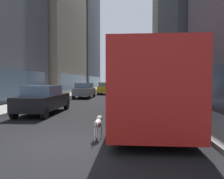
# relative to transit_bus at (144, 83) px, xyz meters

# --- Properties ---
(ground_plane) EXTENTS (120.00, 120.00, 0.00)m
(ground_plane) POSITION_rel_transit_bus_xyz_m (-2.80, 30.20, -1.78)
(ground_plane) COLOR black
(sidewalk_left) EXTENTS (2.40, 110.00, 0.15)m
(sidewalk_left) POSITION_rel_transit_bus_xyz_m (-8.50, 30.20, -1.70)
(sidewalk_left) COLOR #ADA89E
(sidewalk_left) RESTS_ON ground
(sidewalk_right) EXTENTS (2.40, 110.00, 0.15)m
(sidewalk_right) POSITION_rel_transit_bus_xyz_m (2.90, 30.20, -1.70)
(sidewalk_right) COLOR gray
(sidewalk_right) RESTS_ON ground
(building_left_mid) EXTENTS (10.67, 18.26, 26.69)m
(building_left_mid) POSITION_rel_transit_bus_xyz_m (-14.70, 24.79, 11.56)
(building_left_mid) COLOR #A0937F
(building_left_mid) RESTS_ON ground
(building_left_far) EXTENTS (10.62, 19.14, 37.37)m
(building_left_far) POSITION_rel_transit_bus_xyz_m (-14.70, 45.47, 16.90)
(building_left_far) COLOR #4C515B
(building_left_far) RESTS_ON ground
(building_right_far) EXTENTS (9.16, 16.27, 29.13)m
(building_right_far) POSITION_rel_transit_bus_xyz_m (9.10, 36.08, 12.78)
(building_right_far) COLOR #A0937F
(building_right_far) RESTS_ON ground
(transit_bus) EXTENTS (2.78, 11.53, 3.05)m
(transit_bus) POSITION_rel_transit_bus_xyz_m (0.00, 0.00, 0.00)
(transit_bus) COLOR red
(transit_bus) RESTS_ON ground
(car_blue_hatchback) EXTENTS (1.71, 4.31, 1.62)m
(car_blue_hatchback) POSITION_rel_transit_bus_xyz_m (0.00, 37.56, -0.96)
(car_blue_hatchback) COLOR #4C6BB7
(car_blue_hatchback) RESTS_ON ground
(car_white_van) EXTENTS (1.91, 4.17, 1.62)m
(car_white_van) POSITION_rel_transit_bus_xyz_m (0.00, 21.72, -0.95)
(car_white_van) COLOR silver
(car_white_van) RESTS_ON ground
(car_black_suv) EXTENTS (1.76, 4.70, 1.62)m
(car_black_suv) POSITION_rel_transit_bus_xyz_m (-5.60, 1.30, -0.95)
(car_black_suv) COLOR black
(car_black_suv) RESTS_ON ground
(car_red_coupe) EXTENTS (1.88, 3.95, 1.62)m
(car_red_coupe) POSITION_rel_transit_bus_xyz_m (-1.60, 12.81, -0.96)
(car_red_coupe) COLOR red
(car_red_coupe) RESTS_ON ground
(car_yellow_taxi) EXTENTS (1.89, 4.03, 1.62)m
(car_yellow_taxi) POSITION_rel_transit_bus_xyz_m (-4.00, 19.82, -0.96)
(car_yellow_taxi) COLOR yellow
(car_yellow_taxi) RESTS_ON ground
(car_grey_wagon) EXTENTS (1.83, 3.95, 1.62)m
(car_grey_wagon) POSITION_rel_transit_bus_xyz_m (-5.60, 12.98, -0.96)
(car_grey_wagon) COLOR slate
(car_grey_wagon) RESTS_ON ground
(dalmatian_dog) EXTENTS (0.22, 0.96, 0.72)m
(dalmatian_dog) POSITION_rel_transit_bus_xyz_m (-1.70, -4.03, -1.26)
(dalmatian_dog) COLOR white
(dalmatian_dog) RESTS_ON ground
(pedestrian_with_handbag) EXTENTS (0.45, 0.34, 1.69)m
(pedestrian_with_handbag) POSITION_rel_transit_bus_xyz_m (3.06, 0.39, -0.76)
(pedestrian_with_handbag) COLOR #1E1E2D
(pedestrian_with_handbag) RESTS_ON sidewalk_right
(traffic_light_near) EXTENTS (0.24, 0.40, 3.40)m
(traffic_light_near) POSITION_rel_transit_bus_xyz_m (2.10, -0.82, 0.66)
(traffic_light_near) COLOR black
(traffic_light_near) RESTS_ON sidewalk_right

